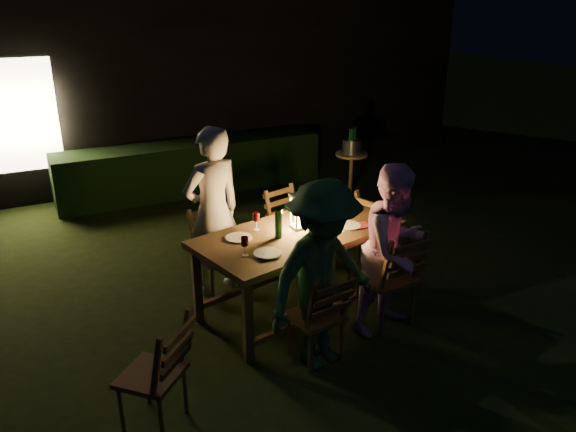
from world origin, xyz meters
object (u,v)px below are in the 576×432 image
chair_near_right (387,294)px  person_opp_left (322,277)px  chair_spare (155,392)px  bottle_table (279,224)px  chair_near_left (317,331)px  dining_table (299,239)px  chair_end (381,247)px  person_opp_right (395,249)px  person_house_side (213,212)px  bottle_bucket_a (351,144)px  chair_far_left (218,267)px  bottle_bucket_b (353,142)px  chair_far_right (291,243)px  lantern (299,213)px  side_table (352,158)px  ice_bucket (352,146)px

chair_near_right → person_opp_left: size_ratio=0.63×
chair_spare → bottle_table: (1.46, 0.97, 0.69)m
chair_near_left → person_opp_left: size_ratio=0.56×
bottle_table → dining_table: bearing=12.9°
chair_end → person_opp_left: size_ratio=0.62×
chair_near_right → chair_end: 1.10m
chair_near_right → chair_end: size_ratio=1.02×
person_opp_right → person_opp_left: bearing=180.0°
dining_table → person_house_side: person_house_side is taller
dining_table → person_opp_left: person_opp_left is taller
chair_near_right → bottle_table: size_ratio=3.70×
person_opp_right → person_house_side: bearing=118.8°
chair_end → bottle_bucket_a: bearing=138.5°
chair_spare → person_house_side: size_ratio=0.53×
chair_end → person_opp_right: bearing=-47.5°
chair_far_left → bottle_bucket_b: (3.01, 2.09, 0.55)m
chair_far_right → lantern: 1.12m
chair_far_right → side_table: size_ratio=1.41×
chair_far_right → lantern: bearing=52.4°
person_house_side → ice_bucket: size_ratio=5.95×
chair_near_right → side_table: 3.78m
chair_near_left → side_table: size_ratio=1.36×
chair_near_left → chair_end: size_ratio=0.91×
chair_near_left → chair_spare: (-1.44, -0.17, 0.01)m
person_opp_right → chair_near_right: bearing=93.3°
chair_far_right → lantern: lantern is taller
lantern → bottle_bucket_a: bearing=49.0°
chair_far_left → bottle_table: (0.36, -0.71, 0.69)m
chair_far_left → bottle_bucket_b: bottle_bucket_b is taller
chair_far_left → dining_table: bearing=124.7°
ice_bucket → bottle_bucket_a: (-0.05, -0.04, 0.05)m
side_table → bottle_bucket_b: bearing=38.7°
ice_bucket → bottle_bucket_b: (0.05, 0.04, 0.05)m
chair_far_left → person_house_side: 0.61m
chair_far_left → person_house_side: bearing=-83.8°
chair_near_right → chair_far_left: chair_near_right is taller
chair_far_right → bottle_bucket_a: (1.93, 1.78, 0.55)m
chair_far_right → person_house_side: (-0.99, -0.17, 0.61)m
chair_spare → lantern: bearing=-12.6°
person_opp_right → bottle_table: size_ratio=5.73×
ice_bucket → bottle_bucket_b: size_ratio=0.94×
person_house_side → bottle_bucket_b: person_house_side is taller
chair_end → bottle_bucket_a: chair_end is taller
chair_far_left → side_table: size_ratio=1.41×
chair_end → bottle_table: bearing=-94.0°
bottle_bucket_a → chair_near_left: bearing=-126.2°
chair_far_right → chair_spare: 2.81m
chair_near_left → bottle_bucket_a: size_ratio=2.87×
chair_far_left → ice_bucket: bearing=-153.7°
person_house_side → bottle_bucket_a: (2.92, 1.96, -0.06)m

